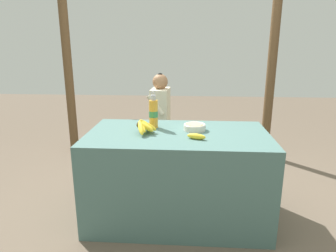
{
  "coord_description": "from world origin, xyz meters",
  "views": [
    {
      "loc": [
        0.08,
        -2.25,
        1.41
      ],
      "look_at": [
        -0.08,
        0.05,
        0.77
      ],
      "focal_mm": 32.0,
      "sensor_mm": 36.0,
      "label": 1
    }
  ],
  "objects_px": {
    "support_post_far": "(272,64)",
    "loose_banana_front": "(196,136)",
    "water_bottle": "(153,113)",
    "seated_vendor": "(157,112)",
    "banana_bunch_green": "(204,124)",
    "support_post_near": "(68,63)",
    "wooden_bench": "(166,133)",
    "banana_bunch_ripe": "(144,126)",
    "serving_bowl": "(195,127)"
  },
  "relations": [
    {
      "from": "serving_bowl",
      "to": "wooden_bench",
      "type": "height_order",
      "value": "serving_bowl"
    },
    {
      "from": "banana_bunch_ripe",
      "to": "wooden_bench",
      "type": "relative_size",
      "value": 0.17
    },
    {
      "from": "water_bottle",
      "to": "support_post_far",
      "type": "relative_size",
      "value": 0.13
    },
    {
      "from": "banana_bunch_ripe",
      "to": "loose_banana_front",
      "type": "bearing_deg",
      "value": -17.75
    },
    {
      "from": "banana_bunch_ripe",
      "to": "water_bottle",
      "type": "xyz_separation_m",
      "value": [
        0.05,
        0.17,
        0.06
      ]
    },
    {
      "from": "serving_bowl",
      "to": "seated_vendor",
      "type": "bearing_deg",
      "value": 110.92
    },
    {
      "from": "banana_bunch_green",
      "to": "banana_bunch_ripe",
      "type": "bearing_deg",
      "value": -112.95
    },
    {
      "from": "water_bottle",
      "to": "seated_vendor",
      "type": "distance_m",
      "value": 1.09
    },
    {
      "from": "banana_bunch_ripe",
      "to": "seated_vendor",
      "type": "bearing_deg",
      "value": 91.6
    },
    {
      "from": "seated_vendor",
      "to": "wooden_bench",
      "type": "bearing_deg",
      "value": -161.9
    },
    {
      "from": "serving_bowl",
      "to": "wooden_bench",
      "type": "distance_m",
      "value": 1.27
    },
    {
      "from": "wooden_bench",
      "to": "water_bottle",
      "type": "bearing_deg",
      "value": -91.14
    },
    {
      "from": "water_bottle",
      "to": "banana_bunch_green",
      "type": "bearing_deg",
      "value": 66.35
    },
    {
      "from": "support_post_far",
      "to": "loose_banana_front",
      "type": "bearing_deg",
      "value": -119.65
    },
    {
      "from": "banana_bunch_ripe",
      "to": "support_post_near",
      "type": "bearing_deg",
      "value": 128.1
    },
    {
      "from": "wooden_bench",
      "to": "seated_vendor",
      "type": "height_order",
      "value": "seated_vendor"
    },
    {
      "from": "loose_banana_front",
      "to": "seated_vendor",
      "type": "bearing_deg",
      "value": 107.87
    },
    {
      "from": "loose_banana_front",
      "to": "banana_bunch_green",
      "type": "relative_size",
      "value": 0.65
    },
    {
      "from": "banana_bunch_ripe",
      "to": "banana_bunch_green",
      "type": "distance_m",
      "value": 1.4
    },
    {
      "from": "loose_banana_front",
      "to": "support_post_far",
      "type": "xyz_separation_m",
      "value": [
        0.93,
        1.64,
        0.41
      ]
    },
    {
      "from": "seated_vendor",
      "to": "support_post_far",
      "type": "distance_m",
      "value": 1.5
    },
    {
      "from": "wooden_bench",
      "to": "banana_bunch_green",
      "type": "height_order",
      "value": "banana_bunch_green"
    },
    {
      "from": "wooden_bench",
      "to": "serving_bowl",
      "type": "bearing_deg",
      "value": -74.54
    },
    {
      "from": "wooden_bench",
      "to": "loose_banana_front",
      "type": "bearing_deg",
      "value": -76.73
    },
    {
      "from": "serving_bowl",
      "to": "support_post_far",
      "type": "distance_m",
      "value": 1.74
    },
    {
      "from": "banana_bunch_ripe",
      "to": "wooden_bench",
      "type": "height_order",
      "value": "banana_bunch_ripe"
    },
    {
      "from": "water_bottle",
      "to": "serving_bowl",
      "type": "bearing_deg",
      "value": -10.18
    },
    {
      "from": "water_bottle",
      "to": "loose_banana_front",
      "type": "height_order",
      "value": "water_bottle"
    },
    {
      "from": "serving_bowl",
      "to": "water_bottle",
      "type": "xyz_separation_m",
      "value": [
        -0.34,
        0.06,
        0.09
      ]
    },
    {
      "from": "banana_bunch_ripe",
      "to": "wooden_bench",
      "type": "distance_m",
      "value": 1.34
    },
    {
      "from": "support_post_near",
      "to": "banana_bunch_green",
      "type": "bearing_deg",
      "value": -8.31
    },
    {
      "from": "loose_banana_front",
      "to": "support_post_near",
      "type": "xyz_separation_m",
      "value": [
        -1.59,
        1.64,
        0.41
      ]
    },
    {
      "from": "water_bottle",
      "to": "support_post_far",
      "type": "distance_m",
      "value": 1.88
    },
    {
      "from": "banana_bunch_ripe",
      "to": "seated_vendor",
      "type": "height_order",
      "value": "seated_vendor"
    },
    {
      "from": "water_bottle",
      "to": "seated_vendor",
      "type": "relative_size",
      "value": 0.28
    },
    {
      "from": "banana_bunch_green",
      "to": "support_post_near",
      "type": "height_order",
      "value": "support_post_near"
    },
    {
      "from": "serving_bowl",
      "to": "loose_banana_front",
      "type": "xyz_separation_m",
      "value": [
        0.01,
        -0.23,
        -0.01
      ]
    },
    {
      "from": "water_bottle",
      "to": "seated_vendor",
      "type": "bearing_deg",
      "value": 94.79
    },
    {
      "from": "banana_bunch_ripe",
      "to": "wooden_bench",
      "type": "bearing_deg",
      "value": 86.53
    },
    {
      "from": "support_post_far",
      "to": "water_bottle",
      "type": "bearing_deg",
      "value": -133.67
    },
    {
      "from": "loose_banana_front",
      "to": "banana_bunch_green",
      "type": "height_order",
      "value": "loose_banana_front"
    },
    {
      "from": "banana_bunch_ripe",
      "to": "support_post_far",
      "type": "distance_m",
      "value": 2.05
    },
    {
      "from": "wooden_bench",
      "to": "support_post_near",
      "type": "distance_m",
      "value": 1.52
    },
    {
      "from": "banana_bunch_green",
      "to": "support_post_far",
      "type": "distance_m",
      "value": 1.09
    },
    {
      "from": "serving_bowl",
      "to": "support_post_near",
      "type": "bearing_deg",
      "value": 138.36
    },
    {
      "from": "banana_bunch_ripe",
      "to": "loose_banana_front",
      "type": "xyz_separation_m",
      "value": [
        0.4,
        -0.13,
        -0.04
      ]
    },
    {
      "from": "support_post_near",
      "to": "banana_bunch_ripe",
      "type": "bearing_deg",
      "value": -51.9
    },
    {
      "from": "wooden_bench",
      "to": "seated_vendor",
      "type": "xyz_separation_m",
      "value": [
        -0.11,
        -0.03,
        0.27
      ]
    },
    {
      "from": "water_bottle",
      "to": "support_post_near",
      "type": "xyz_separation_m",
      "value": [
        -1.24,
        1.34,
        0.31
      ]
    },
    {
      "from": "serving_bowl",
      "to": "support_post_near",
      "type": "height_order",
      "value": "support_post_near"
    }
  ]
}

